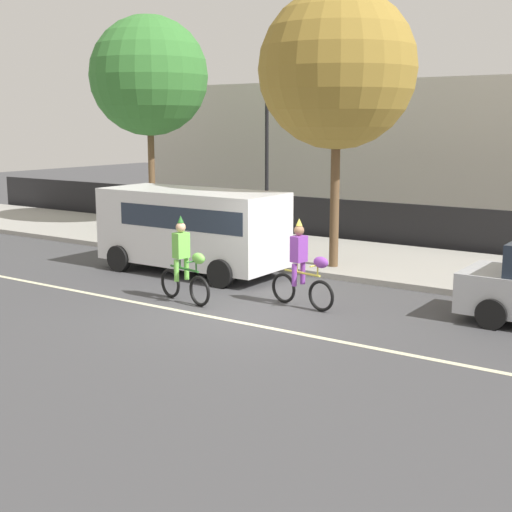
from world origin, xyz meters
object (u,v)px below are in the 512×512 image
parade_cyclist_purple (303,269)px  street_lamp_post (267,120)px  parade_cyclist_lime (185,265)px  parked_van_white (194,225)px

parade_cyclist_purple → street_lamp_post: 9.08m
parade_cyclist_lime → parked_van_white: bearing=125.3°
parade_cyclist_lime → street_lamp_post: 8.85m
parade_cyclist_lime → street_lamp_post: bearing=110.9°
parked_van_white → parade_cyclist_lime: bearing=-54.7°
parade_cyclist_lime → street_lamp_post: (-2.95, 7.73, 3.15)m
parade_cyclist_lime → parade_cyclist_purple: bearing=24.4°
parked_van_white → street_lamp_post: bearing=102.5°
parade_cyclist_purple → parked_van_white: size_ratio=0.38×
parade_cyclist_lime → parade_cyclist_purple: size_ratio=1.00×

